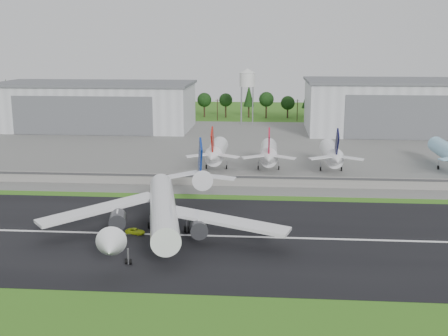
# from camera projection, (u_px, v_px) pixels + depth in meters

# --- Properties ---
(ground) EXTENTS (600.00, 600.00, 0.00)m
(ground) POSITION_uv_depth(u_px,v_px,m) (236.00, 253.00, 115.65)
(ground) COLOR #2C6417
(ground) RESTS_ON ground
(runway) EXTENTS (320.00, 60.00, 0.10)m
(runway) POSITION_uv_depth(u_px,v_px,m) (239.00, 237.00, 125.37)
(runway) COLOR black
(runway) RESTS_ON ground
(runway_centerline) EXTENTS (220.00, 1.00, 0.02)m
(runway_centerline) POSITION_uv_depth(u_px,v_px,m) (239.00, 236.00, 125.36)
(runway_centerline) COLOR white
(runway_centerline) RESTS_ON runway
(apron) EXTENTS (320.00, 150.00, 0.10)m
(apron) POSITION_uv_depth(u_px,v_px,m) (253.00, 147.00, 232.36)
(apron) COLOR slate
(apron) RESTS_ON ground
(blast_fence) EXTENTS (240.00, 0.61, 3.50)m
(blast_fence) POSITION_uv_depth(u_px,v_px,m) (247.00, 181.00, 168.74)
(blast_fence) COLOR gray
(blast_fence) RESTS_ON ground
(hangar_west) EXTENTS (97.00, 44.00, 23.20)m
(hangar_west) POSITION_uv_depth(u_px,v_px,m) (95.00, 106.00, 279.63)
(hangar_west) COLOR silver
(hangar_west) RESTS_ON ground
(hangar_east) EXTENTS (102.00, 47.00, 25.20)m
(hangar_east) POSITION_uv_depth(u_px,v_px,m) (413.00, 106.00, 267.54)
(hangar_east) COLOR silver
(hangar_east) RESTS_ON ground
(water_tower) EXTENTS (8.40, 8.40, 29.40)m
(water_tower) POSITION_uv_depth(u_px,v_px,m) (247.00, 78.00, 290.59)
(water_tower) COLOR #99999E
(water_tower) RESTS_ON ground
(utility_poles) EXTENTS (230.00, 3.00, 12.00)m
(utility_poles) POSITION_uv_depth(u_px,v_px,m) (257.00, 121.00, 310.18)
(utility_poles) COLOR black
(utility_poles) RESTS_ON ground
(treeline) EXTENTS (320.00, 16.00, 22.00)m
(treeline) POSITION_uv_depth(u_px,v_px,m) (258.00, 117.00, 324.77)
(treeline) COLOR black
(treeline) RESTS_ON ground
(main_airliner) EXTENTS (56.05, 58.89, 18.17)m
(main_airliner) POSITION_uv_depth(u_px,v_px,m) (162.00, 215.00, 125.20)
(main_airliner) COLOR white
(main_airliner) RESTS_ON runway
(ground_vehicle) EXTENTS (4.97, 3.48, 1.26)m
(ground_vehicle) POSITION_uv_depth(u_px,v_px,m) (135.00, 231.00, 126.99)
(ground_vehicle) COLOR #ABC417
(ground_vehicle) RESTS_ON runway
(parked_jet_red_a) EXTENTS (7.36, 31.29, 16.81)m
(parked_jet_red_a) POSITION_uv_depth(u_px,v_px,m) (216.00, 152.00, 189.62)
(parked_jet_red_a) COLOR white
(parked_jet_red_a) RESTS_ON ground
(parked_jet_red_b) EXTENTS (7.36, 31.29, 16.67)m
(parked_jet_red_b) POSITION_uv_depth(u_px,v_px,m) (269.00, 153.00, 188.27)
(parked_jet_red_b) COLOR white
(parked_jet_red_b) RESTS_ON ground
(parked_jet_navy) EXTENTS (7.36, 31.29, 16.68)m
(parked_jet_navy) POSITION_uv_depth(u_px,v_px,m) (332.00, 154.00, 186.65)
(parked_jet_navy) COLOR white
(parked_jet_navy) RESTS_ON ground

